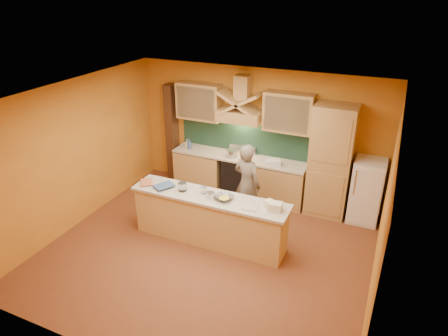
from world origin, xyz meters
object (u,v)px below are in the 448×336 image
at_px(mixing_bowl, 224,197).
at_px(stove, 239,175).
at_px(person, 247,184).
at_px(fridge, 366,191).
at_px(kitchen_scale, 211,196).

bearing_deg(mixing_bowl, stove, 104.51).
xyz_separation_m(stove, person, (0.56, -0.97, 0.37)).
xyz_separation_m(fridge, person, (-2.14, -0.97, 0.17)).
bearing_deg(stove, fridge, 0.00).
height_order(fridge, person, person).
xyz_separation_m(stove, kitchen_scale, (0.27, -1.97, 0.55)).
relative_size(stove, person, 0.55).
relative_size(stove, fridge, 0.69).
xyz_separation_m(fridge, mixing_bowl, (-2.21, -1.91, 0.33)).
bearing_deg(fridge, kitchen_scale, -140.98).
distance_m(person, kitchen_scale, 1.06).
xyz_separation_m(fridge, kitchen_scale, (-2.43, -1.97, 0.35)).
height_order(person, mixing_bowl, person).
distance_m(kitchen_scale, mixing_bowl, 0.24).
height_order(fridge, kitchen_scale, fridge).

